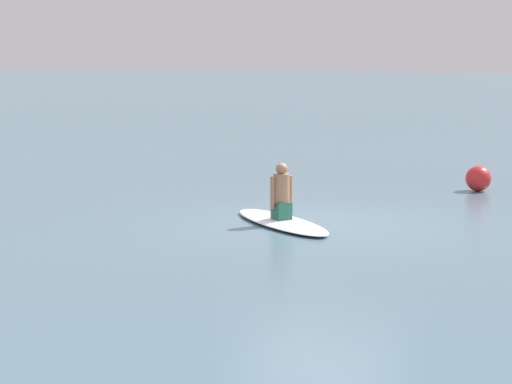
% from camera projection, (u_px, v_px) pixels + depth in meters
% --- Properties ---
extents(ground_plane, '(400.00, 400.00, 0.00)m').
position_uv_depth(ground_plane, '(320.00, 224.00, 14.48)').
color(ground_plane, slate).
extents(surfboard, '(2.72, 2.13, 0.09)m').
position_uv_depth(surfboard, '(281.00, 222.00, 14.45)').
color(surfboard, white).
rests_on(surfboard, ground).
extents(person_paddler, '(0.38, 0.37, 0.90)m').
position_uv_depth(person_paddler, '(281.00, 194.00, 14.39)').
color(person_paddler, '#26664C').
rests_on(person_paddler, surfboard).
extents(buoy_marker, '(0.51, 0.51, 0.51)m').
position_uv_depth(buoy_marker, '(478.00, 179.00, 18.16)').
color(buoy_marker, red).
rests_on(buoy_marker, ground).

